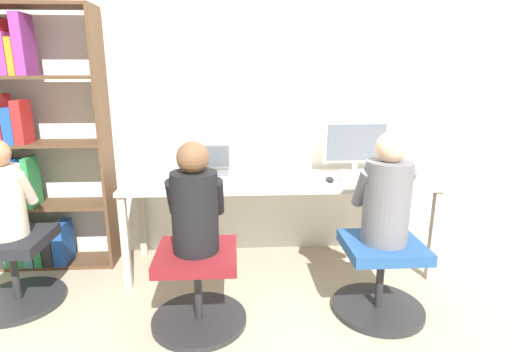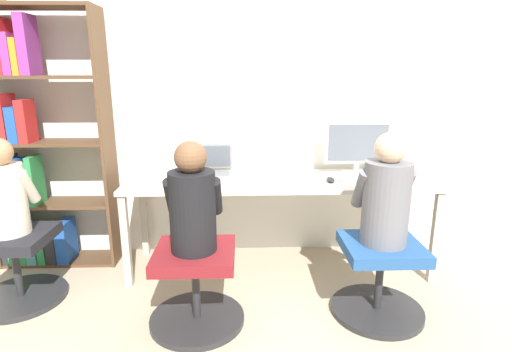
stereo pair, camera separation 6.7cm
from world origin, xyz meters
TOP-DOWN VIEW (x-y plane):
  - ground_plane at (0.00, 0.00)m, footprint 14.00×14.00m
  - wall_back at (0.00, 0.67)m, footprint 10.00×0.05m
  - desk at (0.00, 0.30)m, footprint 2.26×0.60m
  - desktop_monitor at (0.61, 0.44)m, footprint 0.51×0.20m
  - laptop at (-0.51, 0.46)m, footprint 0.31×0.30m
  - keyboard at (0.65, 0.22)m, footprint 0.43×0.13m
  - computer_mouse_by_keyboard at (0.36, 0.22)m, footprint 0.06×0.12m
  - office_chair_left at (0.57, -0.34)m, footprint 0.57×0.57m
  - office_chair_right at (-0.56, -0.40)m, footprint 0.57×0.57m
  - person_at_monitor at (0.57, -0.34)m, footprint 0.34×0.31m
  - person_at_laptop at (-0.56, -0.40)m, footprint 0.32×0.30m
  - bookshelf at (-1.86, 0.43)m, footprint 0.89×0.29m
  - office_chair_side at (-1.77, -0.12)m, footprint 0.57×0.57m
  - person_near_shelf at (-1.77, -0.11)m, footprint 0.30×0.28m

SIDE VIEW (x-z plane):
  - ground_plane at x=0.00m, z-range 0.00..0.00m
  - office_chair_left at x=0.57m, z-range 0.01..0.49m
  - office_chair_right at x=-0.56m, z-range 0.01..0.49m
  - office_chair_side at x=-1.77m, z-range 0.01..0.49m
  - desk at x=0.00m, z-range 0.29..1.00m
  - keyboard at x=0.65m, z-range 0.71..0.73m
  - computer_mouse_by_keyboard at x=0.36m, z-range 0.71..0.74m
  - person_near_shelf at x=-1.77m, z-range 0.45..1.06m
  - laptop at x=-0.51m, z-range 0.64..0.87m
  - person_at_laptop at x=-0.56m, z-range 0.44..1.08m
  - person_at_monitor at x=0.57m, z-range 0.44..1.11m
  - bookshelf at x=-1.86m, z-range -0.06..1.87m
  - desktop_monitor at x=0.61m, z-range 0.72..1.12m
  - wall_back at x=0.00m, z-range 0.00..2.60m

